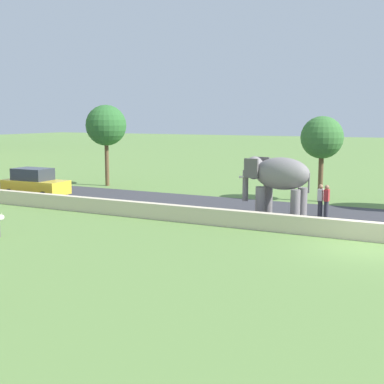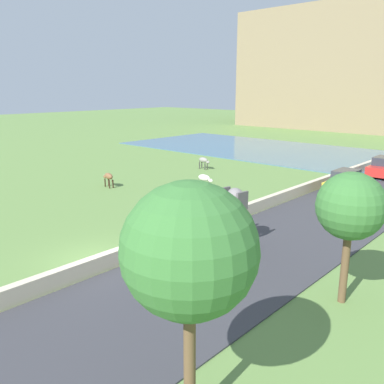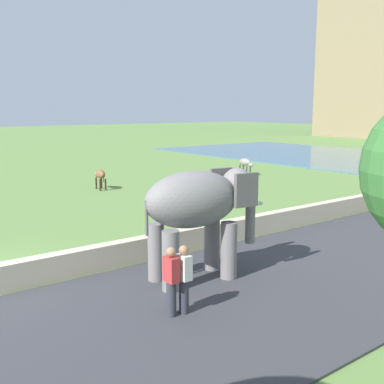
{
  "view_description": "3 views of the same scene",
  "coord_description": "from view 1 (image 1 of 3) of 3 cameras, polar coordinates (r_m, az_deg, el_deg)",
  "views": [
    {
      "loc": [
        -19.46,
        -2.48,
        4.82
      ],
      "look_at": [
        0.01,
        7.31,
        1.63
      ],
      "focal_mm": 47.89,
      "sensor_mm": 36.0,
      "label": 1
    },
    {
      "loc": [
        15.1,
        -9.8,
        7.68
      ],
      "look_at": [
        -1.83,
        8.58,
        1.31
      ],
      "focal_mm": 38.29,
      "sensor_mm": 36.0,
      "label": 2
    },
    {
      "loc": [
        13.03,
        -3.0,
        4.58
      ],
      "look_at": [
        0.26,
        6.78,
        1.72
      ],
      "focal_mm": 44.23,
      "sensor_mm": 36.0,
      "label": 3
    }
  ],
  "objects": [
    {
      "name": "car_yellow",
      "position": [
        32.01,
        -17.1,
        0.93
      ],
      "size": [
        1.84,
        4.02,
        1.8
      ],
      "color": "gold",
      "rests_on": "ground"
    },
    {
      "name": "person_beside_elephant",
      "position": [
        25.37,
        14.1,
        -0.87
      ],
      "size": [
        0.36,
        0.22,
        1.63
      ],
      "color": "#33333D",
      "rests_on": "ground"
    },
    {
      "name": "barrier_wall",
      "position": [
        29.42,
        -17.85,
        -0.75
      ],
      "size": [
        0.4,
        110.0,
        0.76
      ],
      "primitive_type": "cube",
      "color": "beige",
      "rests_on": "ground"
    },
    {
      "name": "elephant",
      "position": [
        24.14,
        9.47,
        1.6
      ],
      "size": [
        1.74,
        3.55,
        2.99
      ],
      "color": "slate",
      "rests_on": "ground"
    },
    {
      "name": "tree_far",
      "position": [
        36.49,
        -9.56,
        7.29
      ],
      "size": [
        2.84,
        2.84,
        5.68
      ],
      "color": "brown",
      "rests_on": "ground"
    },
    {
      "name": "tree_near",
      "position": [
        30.09,
        14.28,
        5.85
      ],
      "size": [
        2.41,
        2.41,
        4.89
      ],
      "color": "brown",
      "rests_on": "ground"
    },
    {
      "name": "road_surface",
      "position": [
        33.56,
        -15.73,
        -0.19
      ],
      "size": [
        7.0,
        120.0,
        0.06
      ],
      "primitive_type": "cube",
      "color": "#38383D",
      "rests_on": "ground"
    },
    {
      "name": "person_trailing",
      "position": [
        25.25,
        14.75,
        -0.94
      ],
      "size": [
        0.36,
        0.22,
        1.63
      ],
      "color": "#33333D",
      "rests_on": "ground"
    },
    {
      "name": "ground_plane",
      "position": [
        20.2,
        18.96,
        -5.93
      ],
      "size": [
        220.0,
        220.0,
        0.0
      ],
      "primitive_type": "plane",
      "color": "#608442"
    }
  ]
}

